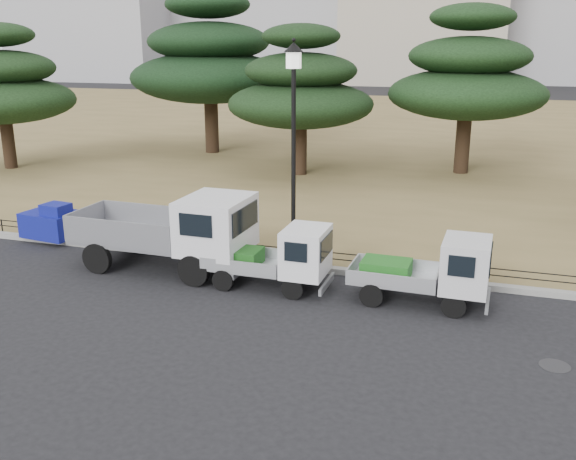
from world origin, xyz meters
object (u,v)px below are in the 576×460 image
(tarp_pile, at_px, (52,222))
(truck_kei_rear, at_px, (430,271))
(truck_kei_front, at_px, (277,257))
(truck_large, at_px, (172,228))
(street_lamp, at_px, (294,117))

(tarp_pile, bearing_deg, truck_kei_rear, -7.69)
(truck_kei_front, height_order, tarp_pile, truck_kei_front)
(truck_large, relative_size, street_lamp, 0.85)
(truck_kei_rear, xyz_separation_m, street_lamp, (-3.94, 1.69, 3.31))
(truck_large, relative_size, tarp_pile, 2.79)
(truck_large, xyz_separation_m, street_lamp, (3.04, 1.37, 2.96))
(truck_kei_rear, bearing_deg, street_lamp, 158.43)
(truck_kei_rear, xyz_separation_m, tarp_pile, (-11.89, 1.61, -0.26))
(street_lamp, distance_m, tarp_pile, 8.72)
(street_lamp, bearing_deg, truck_kei_rear, -23.18)
(truck_kei_front, xyz_separation_m, street_lamp, (-0.11, 1.80, 3.34))
(tarp_pile, bearing_deg, truck_large, -14.75)
(truck_kei_rear, height_order, tarp_pile, truck_kei_rear)
(street_lamp, bearing_deg, tarp_pile, -179.42)
(truck_large, distance_m, truck_kei_front, 3.20)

